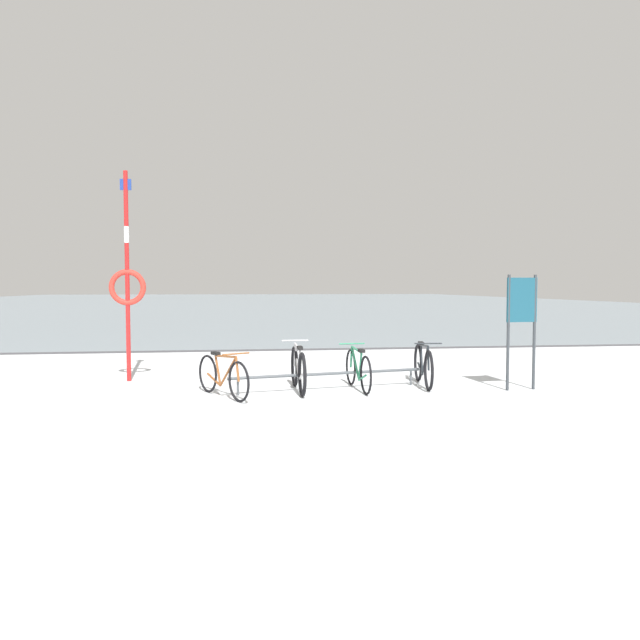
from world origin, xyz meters
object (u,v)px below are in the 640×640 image
at_px(info_sign, 522,312).
at_px(rescue_post, 127,281).
at_px(bicycle_0, 223,376).
at_px(bicycle_2, 358,369).
at_px(bicycle_1, 298,369).
at_px(bicycle_3, 423,365).

relative_size(info_sign, rescue_post, 0.51).
bearing_deg(bicycle_0, rescue_post, 133.27).
bearing_deg(bicycle_2, bicycle_0, -169.87).
xyz_separation_m(bicycle_1, rescue_post, (-3.02, 1.50, 1.49)).
relative_size(bicycle_0, bicycle_1, 0.86).
distance_m(bicycle_0, bicycle_1, 1.30).
distance_m(info_sign, rescue_post, 7.05).
xyz_separation_m(bicycle_0, bicycle_2, (2.26, 0.40, 0.01)).
bearing_deg(bicycle_3, bicycle_0, -169.66).
xyz_separation_m(bicycle_2, bicycle_3, (1.22, 0.23, 0.02)).
bearing_deg(bicycle_2, info_sign, -8.03).
bearing_deg(bicycle_3, bicycle_2, -169.28).
xyz_separation_m(bicycle_2, info_sign, (2.74, -0.39, 0.98)).
height_order(bicycle_2, bicycle_3, bicycle_3).
bearing_deg(bicycle_1, bicycle_3, 6.34).
relative_size(bicycle_2, info_sign, 0.84).
relative_size(bicycle_2, rescue_post, 0.43).
distance_m(bicycle_1, rescue_post, 3.69).
xyz_separation_m(bicycle_3, rescue_post, (-5.26, 1.25, 1.50)).
bearing_deg(bicycle_0, info_sign, 0.21).
height_order(info_sign, rescue_post, rescue_post).
relative_size(bicycle_0, bicycle_2, 0.90).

